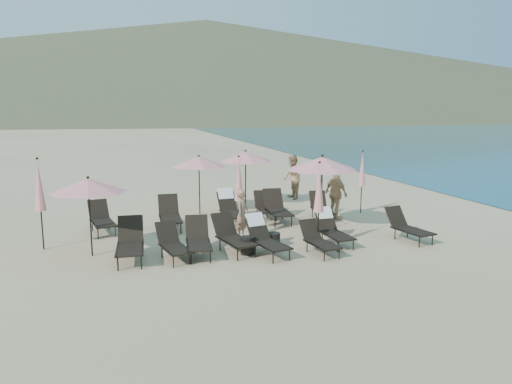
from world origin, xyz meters
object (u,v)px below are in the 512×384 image
object	(u,v)px
lounger_1	(173,243)
umbrella_closed_0	(319,188)
lounger_5	(408,226)
umbrella_closed_2	(39,186)
lounger_13	(198,239)
lounger_10	(265,206)
side_table_0	(247,245)
beachgoer_b	(293,177)
lounger_4	(319,239)
umbrella_open_2	(199,162)
lounger_11	(321,207)
lounger_12	(332,228)
lounger_0	(130,242)
umbrella_open_1	(322,163)
umbrella_open_3	(245,156)
lounger_3	(265,236)
umbrella_closed_3	(239,179)
side_table_1	(273,240)
lounger_6	(102,219)
lounger_8	(231,207)
lounger_7	(170,214)
umbrella_closed_1	(362,170)
beachgoer_a	(242,214)
beachgoer_c	(336,193)
umbrella_open_0	(88,185)
lounger_9	(277,208)
lounger_2	(233,236)

from	to	relation	value
lounger_1	umbrella_closed_0	world-z (taller)	umbrella_closed_0
lounger_5	umbrella_closed_2	size ratio (longest dim) A/B	0.65
lounger_13	lounger_10	bearing A→B (deg)	57.65
side_table_0	beachgoer_b	world-z (taller)	beachgoer_b
lounger_4	side_table_0	xyz separation A→B (m)	(-1.90, 0.51, -0.15)
lounger_13	umbrella_open_2	world-z (taller)	umbrella_open_2
lounger_11	lounger_12	distance (m)	3.31
lounger_0	umbrella_closed_2	xyz separation A→B (m)	(-2.32, 1.72, 1.35)
umbrella_closed_0	lounger_11	bearing A→B (deg)	64.29
lounger_1	umbrella_open_1	size ratio (longest dim) A/B	0.65
umbrella_open_3	umbrella_closed_0	xyz separation A→B (m)	(0.34, -6.30, -0.28)
lounger_3	umbrella_closed_3	xyz separation A→B (m)	(-0.10, 2.35, 1.26)
side_table_1	lounger_6	bearing A→B (deg)	145.21
lounger_8	umbrella_open_2	distance (m)	2.32
lounger_13	umbrella_closed_3	size ratio (longest dim) A/B	0.70
lounger_8	lounger_6	bearing A→B (deg)	177.44
lounger_11	side_table_0	size ratio (longest dim) A/B	3.42
umbrella_open_1	lounger_4	bearing A→B (deg)	-116.06
umbrella_closed_0	side_table_1	size ratio (longest dim) A/B	5.91
umbrella_closed_2	beachgoer_b	bearing A→B (deg)	28.00
side_table_0	beachgoer_b	xyz separation A→B (m)	(4.17, 7.26, 0.71)
lounger_5	beachgoer_b	distance (m)	7.40
lounger_8	umbrella_closed_0	size ratio (longest dim) A/B	0.73
umbrella_closed_2	lounger_7	bearing A→B (deg)	20.66
lounger_0	lounger_11	xyz separation A→B (m)	(6.87, 2.96, -0.06)
lounger_7	umbrella_open_2	xyz separation A→B (m)	(1.37, 1.89, 1.50)
umbrella_closed_0	umbrella_closed_1	bearing A→B (deg)	47.86
umbrella_closed_3	beachgoer_a	bearing A→B (deg)	-96.09
lounger_0	lounger_5	world-z (taller)	lounger_0
lounger_4	lounger_12	size ratio (longest dim) A/B	0.94
umbrella_closed_0	umbrella_closed_3	size ratio (longest dim) A/B	1.00
lounger_10	umbrella_closed_2	world-z (taller)	umbrella_closed_2
beachgoer_c	umbrella_open_0	bearing A→B (deg)	89.78
umbrella_closed_1	beachgoer_c	xyz separation A→B (m)	(-1.39, -0.69, -0.72)
lounger_7	side_table_1	world-z (taller)	lounger_7
lounger_13	beachgoer_c	size ratio (longest dim) A/B	0.93
side_table_0	umbrella_closed_3	bearing A→B (deg)	80.48
umbrella_closed_0	beachgoer_b	xyz separation A→B (m)	(2.09, 7.35, -0.80)
umbrella_closed_2	umbrella_closed_0	bearing A→B (deg)	-16.63
lounger_9	beachgoer_b	world-z (taller)	beachgoer_b
lounger_11	umbrella_closed_3	bearing A→B (deg)	-149.92
lounger_2	lounger_6	bearing A→B (deg)	123.76
umbrella_open_0	lounger_12	bearing A→B (deg)	-7.14
beachgoer_b	umbrella_open_1	bearing A→B (deg)	-11.76
lounger_9	umbrella_open_1	size ratio (longest dim) A/B	0.75
lounger_5	side_table_0	size ratio (longest dim) A/B	3.48
lounger_3	lounger_10	xyz separation A→B (m)	(1.42, 4.33, -0.08)
lounger_9	side_table_1	size ratio (longest dim) A/B	4.44
side_table_1	side_table_0	bearing A→B (deg)	-155.54
beachgoer_b	umbrella_closed_1	bearing A→B (deg)	22.93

